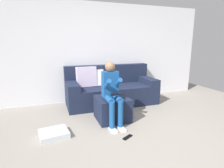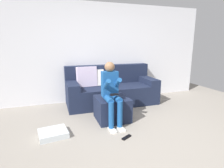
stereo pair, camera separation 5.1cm
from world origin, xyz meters
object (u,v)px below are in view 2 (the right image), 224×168
object	(u,v)px
couch_sectional	(110,89)
person_seated	(111,90)
remote_near_ottoman	(127,137)
ottoman	(112,109)
storage_bin	(53,133)

from	to	relation	value
couch_sectional	person_seated	bearing A→B (deg)	-106.88
person_seated	remote_near_ottoman	distance (m)	0.86
remote_near_ottoman	ottoman	bearing A→B (deg)	59.83
couch_sectional	remote_near_ottoman	bearing A→B (deg)	-99.52
couch_sectional	ottoman	world-z (taller)	couch_sectional
person_seated	remote_near_ottoman	size ratio (longest dim) A/B	6.05
ottoman	remote_near_ottoman	xyz separation A→B (m)	(-0.01, -0.77, -0.21)
person_seated	storage_bin	size ratio (longest dim) A/B	2.62
person_seated	storage_bin	bearing A→B (deg)	-171.34
ottoman	storage_bin	world-z (taller)	ottoman
person_seated	storage_bin	world-z (taller)	person_seated
person_seated	couch_sectional	bearing A→B (deg)	73.12
couch_sectional	ottoman	xyz separation A→B (m)	(-0.28, -0.99, -0.13)
person_seated	remote_near_ottoman	xyz separation A→B (m)	(0.06, -0.59, -0.63)
couch_sectional	remote_near_ottoman	world-z (taller)	couch_sectional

